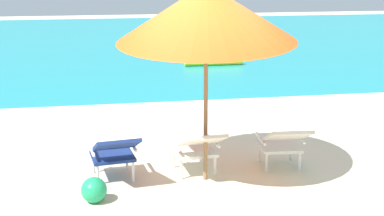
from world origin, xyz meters
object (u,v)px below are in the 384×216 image
Objects in this scene: lounge_chair_left at (114,151)px; lounge_chair_center at (198,147)px; beach_ball at (94,190)px; lounge_chair_right at (283,142)px; swim_buoy at (214,62)px; beach_umbrella_center at (206,13)px.

lounge_chair_center is (1.04, -0.01, 0.00)m from lounge_chair_left.
lounge_chair_left reaches higher than beach_ball.
lounge_chair_right is at bearing -0.33° from lounge_chair_center.
lounge_chair_center is 1.13m from lounge_chair_right.
lounge_chair_left is 1.04m from lounge_chair_center.
lounge_chair_center reaches higher than beach_ball.
swim_buoy is 8.31m from beach_umbrella_center.
lounge_chair_left is 2.16m from lounge_chair_right.
beach_umbrella_center reaches higher than lounge_chair_center.
lounge_chair_center is 1.43m from beach_ball.
lounge_chair_right reaches higher than beach_ball.
lounge_chair_right is at bearing -0.37° from lounge_chair_left.
beach_ball is (-2.42, -0.54, -0.26)m from lounge_chair_right.
lounge_chair_left is 0.33× the size of beach_umbrella_center.
lounge_chair_left and lounge_chair_right have the same top height.
swim_buoy is 7.99m from lounge_chair_center.
beach_ball is (-1.30, -0.55, -0.26)m from lounge_chair_center.
lounge_chair_left is at bearing 179.60° from lounge_chair_center.
lounge_chair_right is (2.16, -0.01, 0.00)m from lounge_chair_left.
beach_umbrella_center is (0.08, -0.11, 1.67)m from lounge_chair_center.
beach_umbrella_center is at bearing -5.82° from lounge_chair_left.
beach_umbrella_center is at bearing -174.56° from lounge_chair_right.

